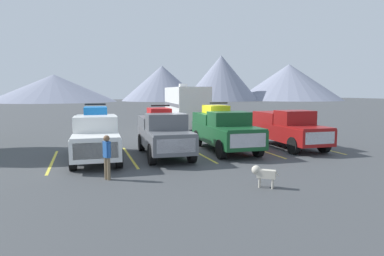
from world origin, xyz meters
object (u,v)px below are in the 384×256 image
pickup_truck_d (288,128)px  camper_trailer_a (186,106)px  pickup_truck_c (224,128)px  pickup_truck_a (96,134)px  person_a (107,154)px  dog (262,173)px  pickup_truck_b (163,132)px

pickup_truck_d → camper_trailer_a: bearing=110.3°
pickup_truck_c → pickup_truck_a: bearing=-177.3°
person_a → dog: person_a is taller
pickup_truck_d → pickup_truck_c: bearing=178.0°
pickup_truck_a → pickup_truck_c: size_ratio=0.99×
person_a → pickup_truck_d: bearing=22.5°
pickup_truck_d → dog: 8.77m
pickup_truck_b → person_a: (-2.98, -3.94, -0.23)m
person_a → dog: size_ratio=2.14×
pickup_truck_b → pickup_truck_c: 3.46m
camper_trailer_a → person_a: bearing=-117.5°
pickup_truck_b → dog: (1.86, -6.51, -0.67)m
pickup_truck_d → dog: (-5.46, -6.83, -0.63)m
pickup_truck_b → dog: bearing=-74.1°
pickup_truck_a → camper_trailer_a: camper_trailer_a is taller
pickup_truck_a → pickup_truck_b: 3.21m
camper_trailer_a → dog: 16.13m
pickup_truck_b → camper_trailer_a: camper_trailer_a is taller
pickup_truck_a → pickup_truck_c: pickup_truck_a is taller
dog → pickup_truck_d: bearing=51.4°
pickup_truck_a → pickup_truck_b: size_ratio=1.07×
person_a → pickup_truck_a: bearing=93.3°
camper_trailer_a → dog: (-2.10, -15.92, -1.51)m
pickup_truck_a → pickup_truck_d: pickup_truck_a is taller
pickup_truck_c → person_a: pickup_truck_c is taller
pickup_truck_a → pickup_truck_b: bearing=-2.5°
pickup_truck_a → pickup_truck_c: (6.64, 0.32, 0.02)m
pickup_truck_d → camper_trailer_a: camper_trailer_a is taller
pickup_truck_b → person_a: bearing=-127.1°
pickup_truck_b → pickup_truck_a: bearing=177.5°
camper_trailer_a → dog: camper_trailer_a is taller
pickup_truck_d → person_a: 11.14m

